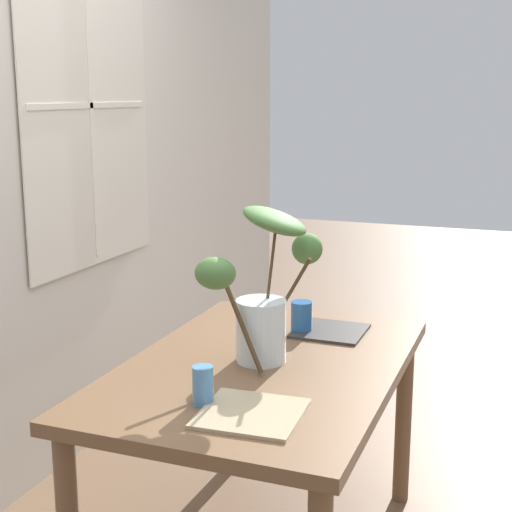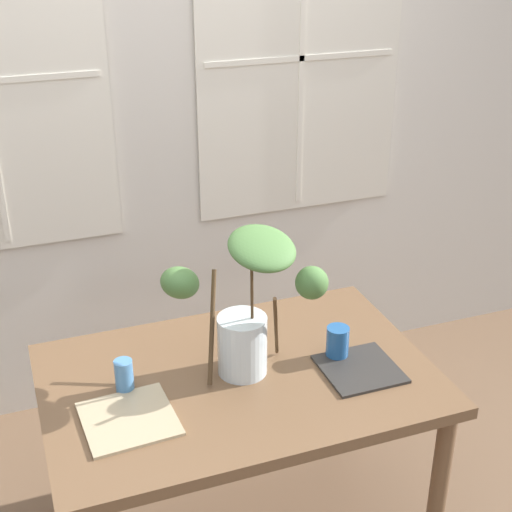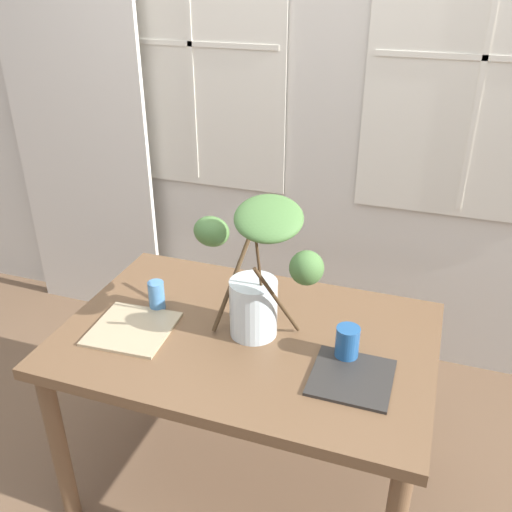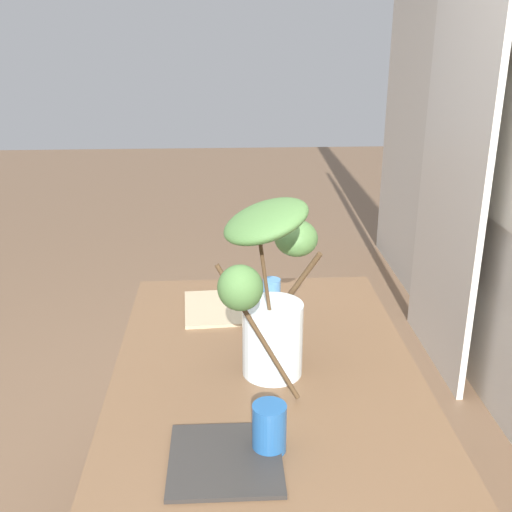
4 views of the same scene
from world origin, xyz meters
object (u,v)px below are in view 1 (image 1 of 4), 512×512
Objects in this scene: plate_square_left at (251,413)px; plate_square_right at (330,331)px; dining_table at (263,389)px; vase_with_branches at (263,293)px; drinking_glass_blue_right at (301,317)px; drinking_glass_blue_left at (203,385)px.

plate_square_left is 0.78m from plate_square_right.
dining_table is 2.34× the size of vase_with_branches.
dining_table is at bearing 163.31° from plate_square_right.
drinking_glass_blue_right is 0.43× the size of plate_square_left.
drinking_glass_blue_right reaches higher than dining_table.
drinking_glass_blue_right is 0.47× the size of plate_square_right.
vase_with_branches reaches higher than dining_table.
vase_with_branches reaches higher than drinking_glass_blue_left.
vase_with_branches is 4.88× the size of drinking_glass_blue_left.
dining_table is 11.08× the size of drinking_glass_blue_right.
dining_table is 0.40m from drinking_glass_blue_left.
dining_table is 4.71× the size of plate_square_left.
dining_table is at bearing 15.83° from plate_square_left.
plate_square_right is at bearing -69.59° from drinking_glass_blue_right.
drinking_glass_blue_left is 0.16m from plate_square_left.
drinking_glass_blue_right is (0.33, -0.03, -0.17)m from vase_with_branches.
plate_square_left is at bearing -163.86° from vase_with_branches.
drinking_glass_blue_left is at bearing 82.69° from plate_square_left.
plate_square_left reaches higher than dining_table.
dining_table is at bearing -159.86° from vase_with_branches.
vase_with_branches is at bearing 160.49° from plate_square_right.
plate_square_right is (0.04, -0.10, -0.05)m from drinking_glass_blue_right.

